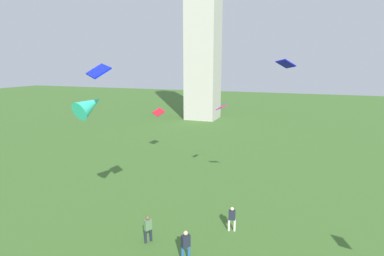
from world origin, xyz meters
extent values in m
cube|color=#B7B2A8|center=(-9.90, 58.11, 22.49)|extent=(5.91, 5.91, 44.99)
cylinder|color=silver|center=(4.88, 18.65, 0.40)|extent=(0.15, 0.15, 0.81)
cylinder|color=silver|center=(5.23, 18.74, 0.40)|extent=(0.15, 0.15, 0.81)
cube|color=#1E2333|center=(5.06, 18.69, 1.13)|extent=(0.48, 0.35, 0.64)
sphere|color=beige|center=(5.06, 18.69, 1.56)|extent=(0.24, 0.24, 0.24)
cylinder|color=#1E2333|center=(0.60, 15.82, 0.42)|extent=(0.16, 0.16, 0.83)
cylinder|color=#1E2333|center=(0.40, 15.50, 0.42)|extent=(0.16, 0.16, 0.83)
cube|color=#51754C|center=(0.50, 15.66, 1.16)|extent=(0.46, 0.52, 0.66)
sphere|color=brown|center=(0.50, 15.66, 1.61)|extent=(0.24, 0.24, 0.24)
cylinder|color=#235693|center=(3.22, 14.58, 0.44)|extent=(0.17, 0.17, 0.88)
cylinder|color=#235693|center=(3.47, 14.90, 0.44)|extent=(0.17, 0.17, 0.88)
cube|color=#1E2333|center=(3.35, 14.74, 1.24)|extent=(0.51, 0.55, 0.70)
sphere|color=#D8AD84|center=(3.35, 14.74, 1.71)|extent=(0.26, 0.26, 0.26)
cube|color=#0D1DD7|center=(-1.43, 14.36, 10.43)|extent=(1.81, 1.58, 0.80)
cube|color=red|center=(-6.53, 31.61, 5.39)|extent=(1.21, 1.29, 0.90)
cube|color=#1613DB|center=(7.77, 19.87, 10.81)|extent=(1.20, 1.19, 0.56)
cone|color=#31CCA9|center=(-3.28, 15.77, 8.35)|extent=(1.65, 2.26, 1.77)
cube|color=#CA138A|center=(2.51, 25.29, 7.26)|extent=(0.83, 1.11, 0.51)
camera|label=1|loc=(8.84, 0.77, 10.80)|focal=28.29mm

